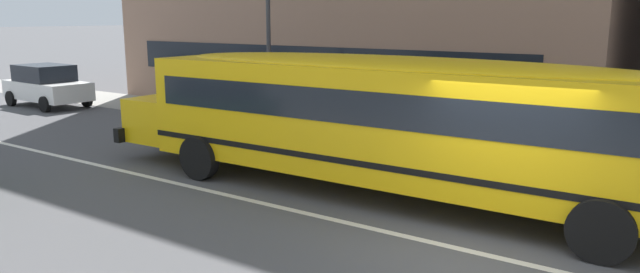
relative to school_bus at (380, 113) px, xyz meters
name	(u,v)px	position (x,y,z in m)	size (l,w,h in m)	color
ground_plane	(485,255)	(2.83, -1.80, -1.64)	(400.00, 400.00, 0.00)	#4C4C4F
sidewalk_far	(585,160)	(2.83, 5.42, -1.64)	(120.00, 3.00, 0.01)	gray
lane_centreline	(485,255)	(2.83, -1.80, -1.64)	(110.00, 0.16, 0.01)	silver
school_bus	(380,113)	(0.00, 0.00, 0.00)	(12.41, 2.94, 2.77)	yellow
parked_car_white_by_hydrant	(47,85)	(-16.55, 2.85, -0.80)	(3.97, 2.01, 1.64)	silver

